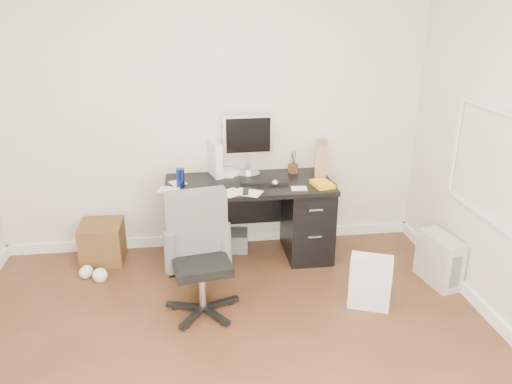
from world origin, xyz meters
TOP-DOWN VIEW (x-y plane):
  - ground at (0.00, 0.00)m, footprint 4.00×4.00m
  - room_shell at (0.03, 0.03)m, footprint 4.02×4.02m
  - desk at (0.30, 1.65)m, footprint 1.50×0.70m
  - loose_papers at (0.10, 1.60)m, footprint 1.10×0.60m
  - lcd_monitor at (0.32, 1.87)m, footprint 0.47×0.27m
  - keyboard at (0.43, 1.63)m, footprint 0.44×0.21m
  - computer_mouse at (0.52, 1.52)m, footprint 0.07×0.07m
  - travel_mug at (-0.31, 1.63)m, footprint 0.07×0.07m
  - white_binder at (0.01, 1.90)m, footprint 0.20×0.30m
  - magazine_file at (0.99, 1.76)m, footprint 0.20×0.30m
  - pen_cup at (0.75, 1.87)m, footprint 0.11×0.11m
  - yellow_book at (0.94, 1.47)m, footprint 0.21×0.24m
  - paper_remote at (0.26, 1.40)m, footprint 0.30×0.28m
  - office_chair at (-0.17, 0.80)m, footprint 0.62×0.62m
  - pc_tower at (1.85, 0.98)m, footprint 0.26×0.46m
  - shopping_bag at (1.14, 0.70)m, footprint 0.38×0.33m
  - wicker_basket at (-1.06, 1.76)m, footprint 0.38×0.38m
  - desk_printer at (0.15, 1.83)m, footprint 0.33×0.29m

SIDE VIEW (x-z plane):
  - ground at x=0.00m, z-range 0.00..0.00m
  - desk_printer at x=0.15m, z-range 0.00..0.18m
  - wicker_basket at x=-1.06m, z-range 0.00..0.37m
  - pc_tower at x=1.85m, z-range 0.00..0.43m
  - shopping_bag at x=1.14m, z-range 0.00..0.43m
  - desk at x=0.30m, z-range 0.02..0.77m
  - office_chair at x=-0.17m, z-range 0.00..0.96m
  - loose_papers at x=0.10m, z-range 0.75..0.75m
  - paper_remote at x=0.26m, z-range 0.75..0.77m
  - keyboard at x=0.43m, z-range 0.75..0.77m
  - yellow_book at x=0.94m, z-range 0.75..0.79m
  - computer_mouse at x=0.52m, z-range 0.75..0.81m
  - travel_mug at x=-0.31m, z-range 0.75..0.92m
  - pen_cup at x=0.75m, z-range 0.75..0.96m
  - magazine_file at x=0.99m, z-range 0.75..1.07m
  - white_binder at x=0.01m, z-range 0.75..1.07m
  - lcd_monitor at x=0.32m, z-range 0.75..1.33m
  - room_shell at x=0.03m, z-range 0.30..3.01m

